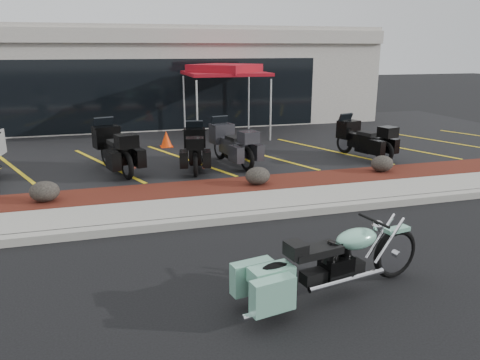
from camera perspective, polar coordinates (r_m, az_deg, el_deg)
name	(u,v)px	position (r m, az deg, el deg)	size (l,w,h in m)	color
ground	(243,240)	(8.08, 0.43, -7.35)	(90.00, 90.00, 0.00)	black
curb	(230,218)	(8.85, -1.23, -4.70)	(24.00, 0.25, 0.15)	gray
sidewalk	(221,207)	(9.49, -2.32, -3.28)	(24.00, 1.20, 0.15)	gray
mulch_bed	(208,190)	(10.60, -3.87, -1.22)	(24.00, 1.20, 0.16)	#3D1A0E
upper_lot	(174,145)	(15.77, -8.08, 4.29)	(26.00, 9.60, 0.15)	black
dealership_building	(152,75)	(21.72, -10.72, 12.43)	(18.00, 8.16, 4.00)	#9C978D
boulder_left	(45,191)	(10.29, -22.73, -1.29)	(0.59, 0.49, 0.42)	black
boulder_mid	(258,176)	(10.68, 2.17, 0.52)	(0.57, 0.48, 0.41)	black
boulder_right	(382,164)	(12.33, 16.94, 1.93)	(0.58, 0.48, 0.41)	black
hero_cruiser	(395,246)	(6.98, 18.43, -7.63)	(2.81, 0.71, 0.99)	#7CC2A4
touring_black_front	(105,142)	(12.83, -16.10, 4.51)	(2.24, 0.86, 1.30)	black
touring_black_mid	(195,142)	(12.72, -5.55, 4.65)	(2.00, 0.77, 1.17)	black
touring_grey	(220,138)	(13.10, -2.47, 5.17)	(2.11, 0.81, 1.23)	#28282D
touring_black_rear	(345,133)	(14.20, 12.69, 5.56)	(2.05, 0.78, 1.19)	black
traffic_cone	(166,139)	(15.04, -8.98, 4.97)	(0.36, 0.36, 0.51)	#F13A08
popup_canopy	(225,71)	(16.55, -1.85, 13.13)	(3.16, 3.16, 2.49)	silver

